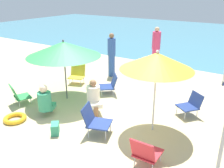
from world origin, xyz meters
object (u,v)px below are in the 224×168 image
object	(u,v)px
umbrella_green	(64,49)
person_c	(112,55)
beach_chair_b	(146,152)
person_d	(45,101)
beach_bag	(55,129)
beach_chair_e	(191,104)
person_b	(156,49)
beach_chair_c	(77,73)
beach_chair_d	(19,95)
person_a	(94,96)
swim_ring	(15,118)
umbrella_yellow	(157,61)
beach_chair_f	(110,84)
beach_chair_a	(94,120)

from	to	relation	value
umbrella_green	person_c	world-z (taller)	umbrella_green
beach_chair_b	person_d	size ratio (longest dim) A/B	0.77
beach_chair_b	beach_bag	distance (m)	2.27
umbrella_green	beach_chair_e	xyz separation A→B (m)	(3.46, 1.02, -1.21)
person_b	person_d	bearing A→B (deg)	-155.69
beach_chair_c	beach_bag	xyz separation A→B (m)	(1.79, -2.83, -0.22)
beach_chair_d	person_b	world-z (taller)	person_b
person_a	swim_ring	xyz separation A→B (m)	(-1.37, -1.51, -0.41)
beach_chair_e	beach_bag	size ratio (longest dim) A/B	2.48
beach_chair_b	beach_chair_d	xyz separation A→B (m)	(-4.28, 0.45, -0.05)
umbrella_yellow	beach_chair_f	distance (m)	2.79
beach_chair_a	beach_bag	world-z (taller)	beach_chair_a
beach_chair_c	swim_ring	bearing A→B (deg)	-12.50
beach_chair_c	beach_chair_d	distance (m)	2.30
beach_chair_f	beach_chair_a	bearing A→B (deg)	74.28
beach_chair_a	person_b	bearing A→B (deg)	80.19
umbrella_yellow	swim_ring	bearing A→B (deg)	-153.63
umbrella_green	beach_chair_e	size ratio (longest dim) A/B	3.00
umbrella_green	beach_chair_e	bearing A→B (deg)	16.43
person_a	beach_chair_f	bearing A→B (deg)	146.72
beach_chair_b	beach_bag	bearing A→B (deg)	90.64
beach_chair_c	person_a	world-z (taller)	person_a
person_a	person_b	distance (m)	4.36
umbrella_green	person_a	xyz separation A→B (m)	(1.22, -0.23, -1.08)
beach_chair_c	swim_ring	xyz separation A→B (m)	(0.48, -2.96, -0.29)
swim_ring	beach_chair_b	bearing A→B (deg)	3.61
umbrella_yellow	beach_chair_d	distance (m)	4.15
umbrella_green	beach_chair_b	bearing A→B (deg)	-23.99
beach_chair_c	beach_chair_a	bearing A→B (deg)	25.98
person_d	person_c	bearing A→B (deg)	-21.92
umbrella_yellow	person_c	size ratio (longest dim) A/B	1.18
umbrella_yellow	beach_chair_c	size ratio (longest dim) A/B	2.88
beach_chair_b	beach_chair_f	world-z (taller)	beach_chair_b
beach_chair_e	beach_chair_a	bearing A→B (deg)	0.55
beach_chair_e	person_a	xyz separation A→B (m)	(-2.24, -1.25, 0.14)
beach_bag	beach_chair_f	bearing A→B (deg)	95.94
umbrella_yellow	beach_bag	world-z (taller)	umbrella_yellow
beach_chair_f	person_c	xyz separation A→B (m)	(-0.93, 1.47, 0.51)
person_a	swim_ring	size ratio (longest dim) A/B	1.59
beach_chair_d	beach_bag	bearing A→B (deg)	-83.32
person_a	person_b	bearing A→B (deg)	134.25
beach_chair_f	person_c	distance (m)	1.81
beach_chair_a	person_d	size ratio (longest dim) A/B	0.83
umbrella_green	beach_chair_a	bearing A→B (deg)	-29.74
swim_ring	beach_chair_d	bearing A→B (deg)	136.33
beach_chair_a	beach_chair_f	bearing A→B (deg)	96.24
beach_chair_c	person_a	distance (m)	2.36
beach_chair_a	beach_chair_d	world-z (taller)	beach_chair_a
umbrella_yellow	person_d	world-z (taller)	umbrella_yellow
beach_bag	beach_chair_d	bearing A→B (deg)	164.96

